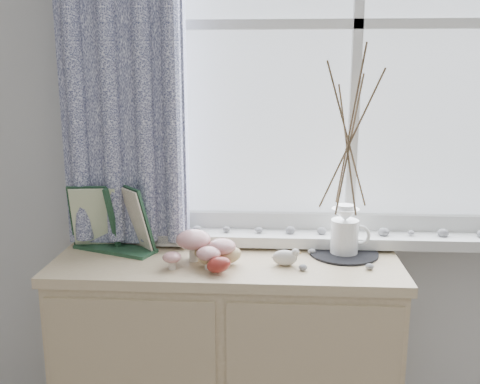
% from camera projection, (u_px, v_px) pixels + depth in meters
% --- Properties ---
extents(sideboard, '(1.20, 0.45, 0.85)m').
position_uv_depth(sideboard, '(227.00, 368.00, 1.96)').
color(sideboard, '#CEB790').
rests_on(sideboard, ground).
extents(botanical_book, '(0.38, 0.25, 0.25)m').
position_uv_depth(botanical_book, '(111.00, 220.00, 1.89)').
color(botanical_book, '#1F412A').
rests_on(botanical_book, sideboard).
extents(toadstool_cluster, '(0.24, 0.17, 0.11)m').
position_uv_depth(toadstool_cluster, '(201.00, 246.00, 1.80)').
color(toadstool_cluster, silver).
rests_on(toadstool_cluster, sideboard).
extents(wooden_eggs, '(0.17, 0.18, 0.08)m').
position_uv_depth(wooden_eggs, '(214.00, 257.00, 1.78)').
color(wooden_eggs, tan).
rests_on(wooden_eggs, sideboard).
extents(songbird_figurine, '(0.12, 0.06, 0.06)m').
position_uv_depth(songbird_figurine, '(285.00, 257.00, 1.79)').
color(songbird_figurine, beige).
rests_on(songbird_figurine, sideboard).
extents(crocheted_doily, '(0.24, 0.24, 0.01)m').
position_uv_depth(crocheted_doily, '(344.00, 253.00, 1.91)').
color(crocheted_doily, black).
rests_on(crocheted_doily, sideboard).
extents(twig_pitcher, '(0.33, 0.33, 0.74)m').
position_uv_depth(twig_pitcher, '(349.00, 136.00, 1.81)').
color(twig_pitcher, white).
rests_on(twig_pitcher, crocheted_doily).
extents(sideboard_pebbles, '(0.33, 0.23, 0.02)m').
position_uv_depth(sideboard_pebbles, '(315.00, 258.00, 1.84)').
color(sideboard_pebbles, gray).
rests_on(sideboard_pebbles, sideboard).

